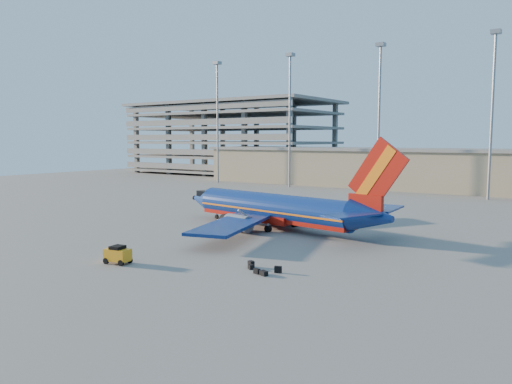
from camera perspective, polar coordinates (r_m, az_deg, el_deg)
ground at (r=57.34m, az=1.69°, el=-4.39°), size 220.00×220.00×0.00m
terminal_building at (r=107.51m, az=23.54°, el=2.30°), size 122.00×16.00×8.50m
parking_garage at (r=152.72m, az=-2.72°, el=6.53°), size 62.00×32.00×21.40m
light_mast_row at (r=97.06m, az=19.53°, el=9.93°), size 101.60×1.60×28.65m
aircraft_main at (r=57.96m, az=2.51°, el=-2.00°), size 31.31×29.90×10.65m
baggage_tug at (r=43.62m, az=-15.53°, el=-6.87°), size 2.29×1.59×1.52m
luggage_pile at (r=39.71m, az=0.48°, el=-8.77°), size 3.34×2.05×0.53m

